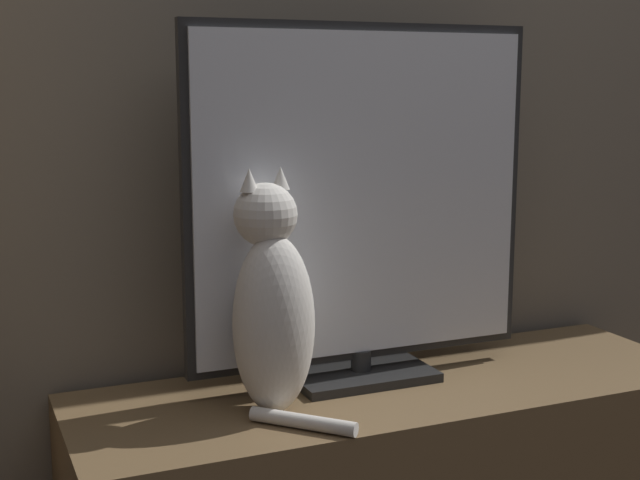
# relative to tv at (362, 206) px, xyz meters

# --- Properties ---
(wall_back) EXTENTS (4.80, 0.05, 2.60)m
(wall_back) POSITION_rel_tv_xyz_m (0.05, 0.21, 0.40)
(wall_back) COLOR #756B5B
(wall_back) RESTS_ON ground_plane
(tv) EXTENTS (0.77, 0.18, 0.76)m
(tv) POSITION_rel_tv_xyz_m (0.00, 0.00, 0.00)
(tv) COLOR black
(tv) RESTS_ON tv_stand
(cat) EXTENTS (0.19, 0.29, 0.48)m
(cat) POSITION_rel_tv_xyz_m (-0.24, -0.11, -0.17)
(cat) COLOR silver
(cat) RESTS_ON tv_stand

